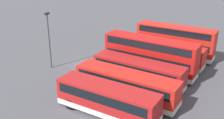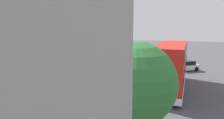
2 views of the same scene
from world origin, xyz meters
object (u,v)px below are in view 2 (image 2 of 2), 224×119
Objects in this scene: bus_single_deck_second at (135,70)px; lamp_post_tall at (101,38)px; bus_single_deck_sixth at (25,63)px; bus_single_deck_fifth at (47,65)px; bus_double_decker_third at (105,60)px; car_hatchback_silver at (183,66)px; bus_double_decker_near_end at (172,65)px; bus_single_deck_fourth at (75,66)px.

lamp_post_tall is (8.80, -12.32, 2.77)m from bus_single_deck_second.
bus_single_deck_fifth is at bearing 177.15° from bus_single_deck_sixth.
bus_double_decker_third reaches higher than bus_single_deck_fifth.
bus_single_deck_second is 1.51× the size of lamp_post_tall.
bus_single_deck_sixth reaches higher than car_hatchback_silver.
lamp_post_tall reaches higher than bus_single_deck_second.
bus_double_decker_third is at bearing -7.02° from bus_double_decker_near_end.
lamp_post_tall is at bearing -99.94° from bus_single_deck_fifth.
bus_double_decker_third is 2.59× the size of car_hatchback_silver.
car_hatchback_silver is at bearing -115.79° from bus_single_deck_second.
bus_single_deck_fourth is 0.97× the size of bus_single_deck_fifth.
bus_single_deck_fifth is 3.51m from bus_single_deck_sixth.
bus_single_deck_second and bus_single_deck_fifth have the same top height.
bus_single_deck_second is at bearing -179.62° from bus_single_deck_fifth.
bus_double_decker_third is at bearing -177.15° from bus_single_deck_fourth.
bus_single_deck_fifth is 1.11× the size of bus_single_deck_sixth.
lamp_post_tall reaches higher than bus_single_deck_sixth.
bus_double_decker_near_end reaches higher than bus_single_deck_fifth.
bus_single_deck_fifth is (14.69, -0.37, -0.83)m from bus_double_decker_near_end.
bus_double_decker_near_end and bus_double_decker_third have the same top height.
bus_single_deck_second is at bearing -6.86° from bus_double_decker_near_end.
car_hatchback_silver is at bearing -147.87° from bus_single_deck_fifth.
bus_double_decker_near_end is 2.44× the size of car_hatchback_silver.
lamp_post_tall reaches higher than bus_double_decker_third.
lamp_post_tall is (13.53, -2.53, 3.69)m from car_hatchback_silver.
bus_single_deck_fourth is at bearing 2.85° from bus_double_decker_third.
bus_single_deck_fourth is (7.40, -0.26, -0.00)m from bus_single_deck_second.
bus_single_deck_sixth is at bearing -2.85° from bus_single_deck_fifth.
bus_single_deck_sixth is (10.92, 0.35, -0.83)m from bus_double_decker_third.
car_hatchback_silver is 14.25m from lamp_post_tall.
bus_single_deck_fourth is 7.08m from bus_single_deck_sixth.
bus_double_decker_near_end is 10.44m from car_hatchback_silver.
bus_double_decker_near_end reaches higher than car_hatchback_silver.
bus_single_deck_sixth is 1.36× the size of lamp_post_tall.
bus_double_decker_near_end is 1.12× the size of bus_single_deck_sixth.
bus_double_decker_third is at bearing -178.18° from bus_single_deck_sixth.
bus_double_decker_third is 7.47m from bus_single_deck_fifth.
bus_double_decker_third is at bearing 113.81° from lamp_post_tall.
bus_single_deck_fourth is 1.47× the size of lamp_post_tall.
bus_single_deck_second is at bearing 64.21° from car_hatchback_silver.
car_hatchback_silver is (-1.01, -10.24, -1.75)m from bus_double_decker_near_end.
bus_single_deck_sixth is 21.54m from car_hatchback_silver.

